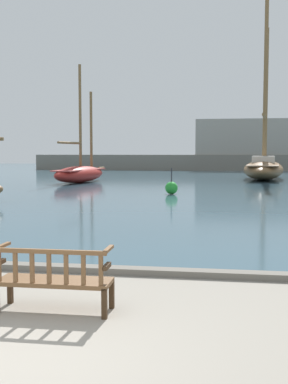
{
  "coord_description": "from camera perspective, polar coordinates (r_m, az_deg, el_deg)",
  "views": [
    {
      "loc": [
        2.34,
        -4.66,
        2.22
      ],
      "look_at": [
        0.04,
        10.0,
        1.0
      ],
      "focal_mm": 45.0,
      "sensor_mm": 36.0,
      "label": 1
    }
  ],
  "objects": [
    {
      "name": "harbor_water",
      "position": [
        48.77,
        6.16,
        2.12
      ],
      "size": [
        100.0,
        80.0,
        0.08
      ],
      "primitive_type": "cube",
      "color": "#385666",
      "rests_on": "ground"
    },
    {
      "name": "quay_edge_kerb",
      "position": [
        9.09,
        -6.34,
        -9.09
      ],
      "size": [
        40.0,
        0.3,
        0.12
      ],
      "primitive_type": "cube",
      "color": "slate",
      "rests_on": "ground"
    },
    {
      "name": "park_bench",
      "position": [
        6.92,
        -10.64,
        -10.05
      ],
      "size": [
        1.6,
        0.53,
        0.92
      ],
      "color": "#3D2A19",
      "rests_on": "ground"
    },
    {
      "name": "sailboat_nearest_port",
      "position": [
        34.72,
        -7.6,
        2.33
      ],
      "size": [
        3.05,
        7.74,
        8.34
      ],
      "color": "maroon",
      "rests_on": "harbor_water"
    },
    {
      "name": "sailboat_centre_channel",
      "position": [
        39.78,
        14.0,
        3.1
      ],
      "size": [
        4.24,
        10.79,
        15.14
      ],
      "color": "brown",
      "rests_on": "harbor_water"
    },
    {
      "name": "channel_buoy",
      "position": [
        24.73,
        3.27,
        0.5
      ],
      "size": [
        0.65,
        0.65,
        1.35
      ],
      "color": "green",
      "rests_on": "harbor_water"
    },
    {
      "name": "far_breakwater",
      "position": [
        58.08,
        8.81,
        4.53
      ],
      "size": [
        40.29,
        2.4,
        6.13
      ],
      "color": "slate",
      "rests_on": "ground"
    }
  ]
}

